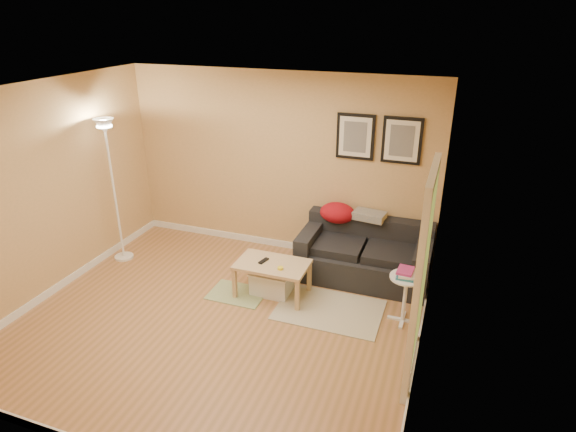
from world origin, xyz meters
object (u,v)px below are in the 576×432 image
at_px(sofa, 364,252).
at_px(floor_lamp, 115,196).
at_px(book_stack, 406,273).
at_px(coffee_table, 272,279).
at_px(storage_bin, 272,282).
at_px(side_table, 405,299).

height_order(sofa, floor_lamp, floor_lamp).
relative_size(sofa, book_stack, 6.65).
height_order(coffee_table, storage_bin, coffee_table).
bearing_deg(floor_lamp, book_stack, -2.58).
height_order(book_stack, floor_lamp, floor_lamp).
relative_size(book_stack, floor_lamp, 0.13).
bearing_deg(book_stack, storage_bin, 168.45).
bearing_deg(storage_bin, book_stack, -1.52).
height_order(sofa, book_stack, sofa).
xyz_separation_m(sofa, side_table, (0.64, -0.83, -0.08)).
xyz_separation_m(side_table, floor_lamp, (-4.02, 0.19, 0.67)).
distance_m(coffee_table, book_stack, 1.66).
xyz_separation_m(side_table, book_stack, (-0.02, 0.01, 0.34)).
xyz_separation_m(coffee_table, side_table, (1.63, -0.02, 0.07)).
distance_m(sofa, book_stack, 1.07).
height_order(sofa, storage_bin, sofa).
bearing_deg(sofa, book_stack, -52.95).
distance_m(coffee_table, storage_bin, 0.08).
bearing_deg(storage_bin, side_table, -1.81).
distance_m(sofa, floor_lamp, 3.49).
bearing_deg(storage_bin, sofa, 37.68).
height_order(side_table, book_stack, book_stack).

